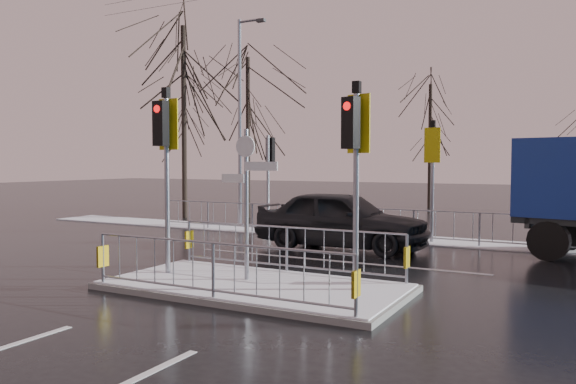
% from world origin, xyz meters
% --- Properties ---
extents(ground, '(120.00, 120.00, 0.00)m').
position_xyz_m(ground, '(0.00, 0.00, 0.00)').
color(ground, black).
rests_on(ground, ground).
extents(snow_verge, '(30.00, 2.00, 0.04)m').
position_xyz_m(snow_verge, '(0.00, 8.60, 0.02)').
color(snow_verge, white).
rests_on(snow_verge, ground).
extents(lane_markings, '(8.00, 11.38, 0.01)m').
position_xyz_m(lane_markings, '(0.00, -0.33, 0.00)').
color(lane_markings, silver).
rests_on(lane_markings, ground).
extents(traffic_island, '(6.00, 3.04, 4.15)m').
position_xyz_m(traffic_island, '(-0.01, 0.01, 0.39)').
color(traffic_island, slate).
rests_on(traffic_island, ground).
extents(far_kerb_fixtures, '(18.00, 0.65, 3.83)m').
position_xyz_m(far_kerb_fixtures, '(0.29, 8.09, 1.02)').
color(far_kerb_fixtures, gray).
rests_on(far_kerb_fixtures, ground).
extents(car_far_lane, '(5.12, 2.09, 1.74)m').
position_xyz_m(car_far_lane, '(-0.53, 5.78, 0.87)').
color(car_far_lane, black).
rests_on(car_far_lane, ground).
extents(tree_near_a, '(4.75, 4.75, 8.97)m').
position_xyz_m(tree_near_a, '(-10.50, 11.00, 6.11)').
color(tree_near_a, black).
rests_on(tree_near_a, ground).
extents(tree_near_b, '(4.00, 4.00, 7.55)m').
position_xyz_m(tree_near_b, '(-8.00, 12.50, 5.15)').
color(tree_near_b, black).
rests_on(tree_near_b, ground).
extents(tree_near_c, '(3.50, 3.50, 6.61)m').
position_xyz_m(tree_near_c, '(-12.50, 13.50, 4.50)').
color(tree_near_c, black).
rests_on(tree_near_c, ground).
extents(tree_far_a, '(3.75, 3.75, 7.08)m').
position_xyz_m(tree_far_a, '(-2.00, 22.00, 4.82)').
color(tree_far_a, black).
rests_on(tree_far_a, ground).
extents(street_lamp_left, '(1.25, 0.18, 8.20)m').
position_xyz_m(street_lamp_left, '(-6.43, 9.50, 4.49)').
color(street_lamp_left, gray).
rests_on(street_lamp_left, ground).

